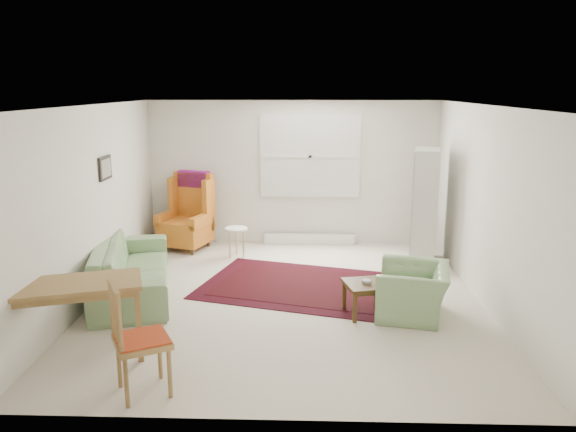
{
  "coord_description": "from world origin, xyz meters",
  "views": [
    {
      "loc": [
        0.24,
        -6.93,
        2.72
      ],
      "look_at": [
        0.0,
        0.3,
        1.05
      ],
      "focal_mm": 35.0,
      "sensor_mm": 36.0,
      "label": 1
    }
  ],
  "objects_px": {
    "armchair": "(413,286)",
    "desk_chair": "(142,338)",
    "sofa": "(131,258)",
    "wingback_chair": "(185,212)",
    "stool": "(236,242)",
    "cabinet": "(425,206)",
    "desk": "(78,320)",
    "coffee_table": "(366,299)"
  },
  "relations": [
    {
      "from": "armchair",
      "to": "cabinet",
      "type": "relative_size",
      "value": 0.53
    },
    {
      "from": "wingback_chair",
      "to": "sofa",
      "type": "bearing_deg",
      "value": -79.02
    },
    {
      "from": "armchair",
      "to": "desk_chair",
      "type": "bearing_deg",
      "value": -43.39
    },
    {
      "from": "sofa",
      "to": "wingback_chair",
      "type": "height_order",
      "value": "wingback_chair"
    },
    {
      "from": "wingback_chair",
      "to": "stool",
      "type": "distance_m",
      "value": 1.08
    },
    {
      "from": "sofa",
      "to": "cabinet",
      "type": "height_order",
      "value": "cabinet"
    },
    {
      "from": "armchair",
      "to": "desk_chair",
      "type": "distance_m",
      "value": 3.34
    },
    {
      "from": "armchair",
      "to": "desk",
      "type": "height_order",
      "value": "desk"
    },
    {
      "from": "coffee_table",
      "to": "cabinet",
      "type": "bearing_deg",
      "value": 63.13
    },
    {
      "from": "coffee_table",
      "to": "stool",
      "type": "bearing_deg",
      "value": 128.54
    },
    {
      "from": "armchair",
      "to": "wingback_chair",
      "type": "height_order",
      "value": "wingback_chair"
    },
    {
      "from": "wingback_chair",
      "to": "desk",
      "type": "relative_size",
      "value": 1.02
    },
    {
      "from": "sofa",
      "to": "armchair",
      "type": "xyz_separation_m",
      "value": [
        3.64,
        -0.65,
        -0.11
      ]
    },
    {
      "from": "sofa",
      "to": "desk",
      "type": "relative_size",
      "value": 1.86
    },
    {
      "from": "sofa",
      "to": "wingback_chair",
      "type": "bearing_deg",
      "value": -21.96
    },
    {
      "from": "wingback_chair",
      "to": "coffee_table",
      "type": "xyz_separation_m",
      "value": [
        2.79,
        -2.75,
        -0.45
      ]
    },
    {
      "from": "coffee_table",
      "to": "desk_chair",
      "type": "xyz_separation_m",
      "value": [
        -2.19,
        -1.87,
        0.33
      ]
    },
    {
      "from": "wingback_chair",
      "to": "desk",
      "type": "distance_m",
      "value": 3.98
    },
    {
      "from": "armchair",
      "to": "wingback_chair",
      "type": "xyz_separation_m",
      "value": [
        -3.36,
        2.74,
        0.29
      ]
    },
    {
      "from": "desk",
      "to": "desk_chair",
      "type": "distance_m",
      "value": 1.08
    },
    {
      "from": "wingback_chair",
      "to": "desk_chair",
      "type": "xyz_separation_m",
      "value": [
        0.6,
        -4.62,
        -0.12
      ]
    },
    {
      "from": "coffee_table",
      "to": "cabinet",
      "type": "relative_size",
      "value": 0.28
    },
    {
      "from": "coffee_table",
      "to": "desk",
      "type": "bearing_deg",
      "value": -158.3
    },
    {
      "from": "armchair",
      "to": "desk",
      "type": "distance_m",
      "value": 3.81
    },
    {
      "from": "cabinet",
      "to": "coffee_table",
      "type": "bearing_deg",
      "value": -105.24
    },
    {
      "from": "armchair",
      "to": "wingback_chair",
      "type": "bearing_deg",
      "value": -116.88
    },
    {
      "from": "cabinet",
      "to": "desk",
      "type": "xyz_separation_m",
      "value": [
        -4.17,
        -3.43,
        -0.49
      ]
    },
    {
      "from": "cabinet",
      "to": "armchair",
      "type": "bearing_deg",
      "value": -92.57
    },
    {
      "from": "cabinet",
      "to": "desk",
      "type": "distance_m",
      "value": 5.42
    },
    {
      "from": "stool",
      "to": "armchair",
      "type": "bearing_deg",
      "value": -43.79
    },
    {
      "from": "cabinet",
      "to": "wingback_chair",
      "type": "bearing_deg",
      "value": -176.15
    },
    {
      "from": "coffee_table",
      "to": "wingback_chair",
      "type": "bearing_deg",
      "value": 135.44
    },
    {
      "from": "cabinet",
      "to": "desk_chair",
      "type": "relative_size",
      "value": 1.69
    },
    {
      "from": "stool",
      "to": "desk_chair",
      "type": "distance_m",
      "value": 4.24
    },
    {
      "from": "stool",
      "to": "desk",
      "type": "xyz_separation_m",
      "value": [
        -1.17,
        -3.56,
        0.16
      ]
    },
    {
      "from": "armchair",
      "to": "sofa",
      "type": "bearing_deg",
      "value": -87.87
    },
    {
      "from": "desk",
      "to": "desk_chair",
      "type": "xyz_separation_m",
      "value": [
        0.85,
        -0.66,
        0.12
      ]
    },
    {
      "from": "coffee_table",
      "to": "stool",
      "type": "relative_size",
      "value": 1.03
    },
    {
      "from": "coffee_table",
      "to": "desk",
      "type": "height_order",
      "value": "desk"
    },
    {
      "from": "armchair",
      "to": "coffee_table",
      "type": "distance_m",
      "value": 0.59
    },
    {
      "from": "cabinet",
      "to": "desk",
      "type": "relative_size",
      "value": 1.4
    },
    {
      "from": "coffee_table",
      "to": "stool",
      "type": "height_order",
      "value": "stool"
    }
  ]
}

